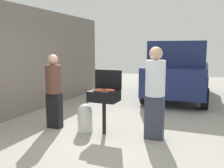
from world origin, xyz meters
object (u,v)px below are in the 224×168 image
Objects in this scene: hot_dog_5 at (111,90)px; parked_minivan at (180,70)px; hot_dog_2 at (105,92)px; hot_dog_8 at (100,89)px; person_right at (155,90)px; hot_dog_12 at (98,90)px; hot_dog_13 at (100,90)px; hot_dog_0 at (100,91)px; hot_dog_11 at (111,91)px; propane_tank at (85,117)px; hot_dog_10 at (106,90)px; hot_dog_1 at (105,90)px; hot_dog_4 at (108,91)px; hot_dog_3 at (112,90)px; bbq_grill at (104,98)px; hot_dog_7 at (98,90)px; hot_dog_9 at (109,89)px; person_left at (54,89)px; hot_dog_6 at (96,91)px.

parked_minivan is at bearing 79.33° from hot_dog_5.
hot_dog_2 and hot_dog_5 have the same top height.
person_right reaches higher than hot_dog_8.
hot_dog_13 is (0.04, 0.03, 0.00)m from hot_dog_12.
hot_dog_0 is 1.00× the size of hot_dog_11.
hot_dog_5 is 0.84m from propane_tank.
hot_dog_11 is (0.15, -0.07, 0.00)m from hot_dog_10.
hot_dog_1 is 1.00× the size of hot_dog_4.
hot_dog_3 is at bearing 9.96° from hot_dog_1.
hot_dog_7 is at bearing 173.04° from bbq_grill.
hot_dog_7 is (-0.25, -0.09, 0.00)m from hot_dog_5.
bbq_grill is at bearing 17.77° from person_right.
hot_dog_9 is 1.29m from person_left.
hot_dog_3 is 1.00× the size of hot_dog_4.
person_left is 5.06m from parked_minivan.
person_left is at bearing -179.43° from hot_dog_13.
person_right reaches higher than person_left.
hot_dog_7 is at bearing 74.98° from parked_minivan.
hot_dog_1 is at bearing 7.48° from propane_tank.
hot_dog_12 is (-0.21, 0.10, 0.00)m from hot_dog_2.
hot_dog_10 is at bearing 13.59° from person_right.
hot_dog_5 is 1.00× the size of hot_dog_8.
hot_dog_12 is at bearing -141.90° from hot_dog_1.
hot_dog_1 is at bearing 148.01° from hot_dog_4.
hot_dog_5 is 1.00× the size of hot_dog_6.
person_left is at bearing -173.59° from hot_dog_5.
hot_dog_10 is 0.16m from hot_dog_11.
hot_dog_5 is 0.08× the size of person_left.
person_left is at bearing 174.72° from hot_dog_2.
hot_dog_10 is at bearing 107.40° from hot_dog_2.
hot_dog_5 is 1.34m from person_left.
person_right reaches higher than hot_dog_5.
hot_dog_3 is at bearing 24.58° from hot_dog_12.
person_left is at bearing -177.74° from hot_dog_11.
hot_dog_1 is 0.10m from hot_dog_13.
hot_dog_3 and hot_dog_13 have the same top height.
hot_dog_12 is (-0.23, -0.03, 0.00)m from hot_dog_4.
hot_dog_11 is (0.10, -0.12, 0.00)m from hot_dog_9.
hot_dog_10 is at bearing 78.60° from bbq_grill.
hot_dog_7 is at bearing 8.57° from propane_tank.
propane_tank is 1.63m from person_right.
hot_dog_13 is at bearing 38.00° from hot_dog_12.
parked_minivan is at bearing 73.08° from propane_tank.
hot_dog_4 is 1.00× the size of hot_dog_13.
bbq_grill is at bearing 163.80° from hot_dog_4.
propane_tank is (-0.50, -0.16, -0.62)m from hot_dog_9.
hot_dog_10 is (-0.10, 0.11, 0.00)m from hot_dog_4.
person_left is 0.37× the size of parked_minivan.
hot_dog_1 is at bearing 54.19° from hot_dog_6.
bbq_grill is 7.13× the size of hot_dog_3.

